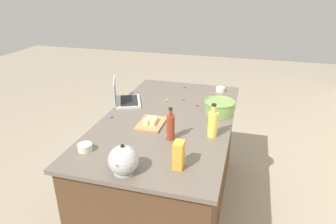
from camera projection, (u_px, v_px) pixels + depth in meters
The scene contains 21 objects.
ground_plane at pixel (168, 204), 2.84m from camera, with size 12.00×12.00×0.00m, color gray.
island_counter at pixel (168, 164), 2.66m from camera, with size 1.84×1.04×0.90m.
laptop at pixel (124, 98), 2.76m from camera, with size 0.37×0.33×0.22m.
mixing_bowl_large at pixel (219, 107), 2.53m from camera, with size 0.26×0.26×0.11m.
bottle_soy at pixel (171, 127), 2.11m from camera, with size 0.06×0.06×0.24m.
bottle_oil at pixel (213, 124), 2.15m from camera, with size 0.07×0.07×0.25m.
kettle at pixel (123, 160), 1.75m from camera, with size 0.21×0.18×0.20m.
cutting_board at pixel (151, 123), 2.36m from camera, with size 0.27×0.19×0.02m, color #AD7F4C.
butter_stick_left at pixel (148, 121), 2.34m from camera, with size 0.11×0.04×0.04m, color #F4E58C.
butter_stick_right at pixel (154, 121), 2.34m from camera, with size 0.11×0.04×0.04m, color #F4E58C.
ramekin_small at pixel (85, 147), 2.00m from camera, with size 0.10×0.10×0.05m, color beige.
ramekin_medium at pixel (220, 89), 3.05m from camera, with size 0.09×0.09×0.04m, color beige.
candy_bag at pixel (179, 155), 1.80m from camera, with size 0.09×0.06×0.17m, color gold.
candy_0 at pixel (197, 105), 2.70m from camera, with size 0.02×0.02×0.02m, color #CC3399.
candy_1 at pixel (167, 136), 2.17m from camera, with size 0.02×0.02×0.02m, color yellow.
candy_2 at pixel (212, 94), 2.97m from camera, with size 0.02×0.02×0.02m, color orange.
candy_3 at pixel (184, 87), 3.16m from camera, with size 0.02×0.02×0.02m, color green.
candy_4 at pixel (112, 117), 2.47m from camera, with size 0.02×0.02×0.02m, color blue.
candy_5 at pixel (167, 100), 2.81m from camera, with size 0.02×0.02×0.02m, color yellow.
candy_6 at pixel (172, 114), 2.53m from camera, with size 0.02×0.02×0.02m, color orange.
candy_7 at pixel (183, 99), 2.84m from camera, with size 0.02×0.02×0.02m, color #CC3399.
Camera 1 is at (2.17, 0.60, 1.95)m, focal length 32.28 mm.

